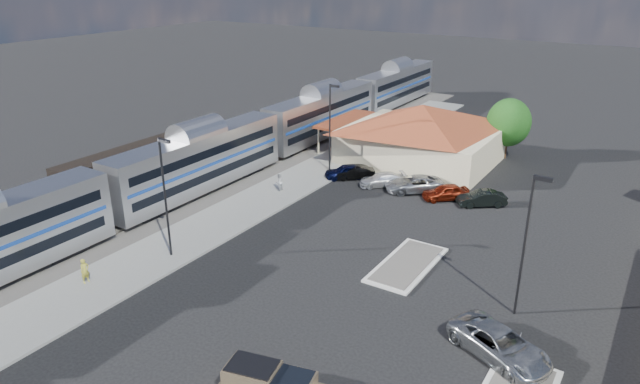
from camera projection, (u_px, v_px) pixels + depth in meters
The scene contains 20 objects.
ground at pixel (344, 262), 40.65m from camera, with size 280.00×280.00×0.00m, color black.
railbed at pixel (203, 175), 57.36m from camera, with size 16.00×100.00×0.12m, color #4C4944.
platform at pixel (262, 200), 51.30m from camera, with size 5.50×92.00×0.18m, color gray.
passenger_train at pixel (200, 163), 52.16m from camera, with size 3.00×104.00×5.55m.
freight_cars at pixel (128, 171), 52.89m from camera, with size 2.80×46.00×4.00m.
station_depot at pixel (420, 133), 60.60m from camera, with size 18.35×12.24×6.20m.
traffic_island_south at pixel (407, 264), 40.19m from camera, with size 3.30×7.50×0.21m.
lamp_plat_s at pixel (165, 189), 39.40m from camera, with size 1.08×0.25×9.00m.
lamp_plat_n at pixel (331, 121), 56.66m from camera, with size 1.08×0.25×9.00m.
lamp_lot at pixel (527, 235), 32.66m from camera, with size 1.08×0.25×9.00m.
tree_depot at pixel (509, 123), 61.21m from camera, with size 4.71×4.71×6.63m.
suv at pixel (500, 344), 30.56m from camera, with size 2.70×5.86×1.63m, color #9CA0A4.
person_a at pixel (85, 271), 37.44m from camera, with size 0.62×0.41×1.71m, color gold.
person_b at pixel (279, 182), 52.87m from camera, with size 0.83×0.64×1.70m, color silver.
parked_car_a at pixel (346, 171), 56.48m from camera, with size 1.71×4.25×1.45m, color #0B1039.
parked_car_b at pixel (354, 172), 56.37m from camera, with size 1.40×4.03×1.33m, color black.
parked_car_c at pixel (382, 180), 54.55m from camera, with size 1.80×4.44×1.29m, color white.
parked_car_d at pixel (414, 184), 53.16m from camera, with size 2.49×5.41×1.50m, color #95999D.
parked_car_e at pixel (446, 192), 51.34m from camera, with size 1.69×4.20×1.43m, color maroon.
parked_car_f at pixel (482, 198), 49.99m from camera, with size 1.47×4.23×1.39m, color black.
Camera 1 is at (17.81, -31.24, 19.69)m, focal length 32.00 mm.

